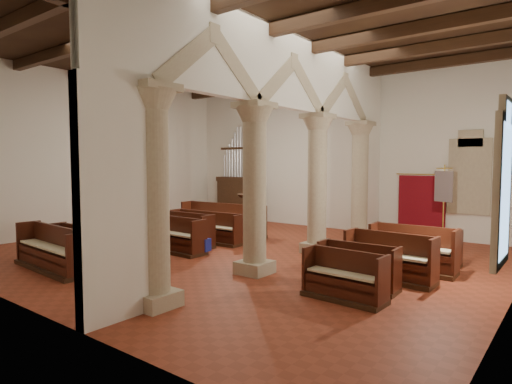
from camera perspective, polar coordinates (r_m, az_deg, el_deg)
The scene contains 30 objects.
floor at distance 12.70m, azimuth -2.50°, elevation -8.16°, with size 14.00×14.00×0.00m, color maroon.
ceiling at distance 12.85m, azimuth -2.59°, elevation 18.99°, with size 14.00×14.00×0.00m, color #332111.
wall_back at distance 17.45m, azimuth 10.29°, elevation 5.01°, with size 14.00×0.02×6.00m, color white.
wall_front at distance 8.73m, azimuth -28.93°, elevation 5.65°, with size 14.00×0.02×6.00m, color white.
wall_left at distance 17.75m, azimuth -20.18°, elevation 4.81°, with size 0.02×12.00×6.00m, color white.
ceiling_beams at distance 12.81m, azimuth -2.58°, elevation 18.22°, with size 13.80×11.80×0.30m, color #382011, non-canonical shape.
arcade at distance 11.38m, azimuth 4.48°, elevation 8.47°, with size 0.90×11.90×6.00m.
window_right_a at distance 8.08m, azimuth 30.28°, elevation 0.10°, with size 0.03×1.00×2.20m, color #316F58.
window_back at distance 15.78m, azimuth 26.59°, elevation 1.86°, with size 1.00×0.03×2.20m, color #316F58.
pipe_organ at distance 19.57m, azimuth -2.25°, elevation 0.18°, with size 2.10×0.85×4.40m.
lectern at distance 17.60m, azimuth -1.35°, elevation -2.81°, with size 0.70×0.75×1.42m.
dossal_curtain at distance 16.14m, azimuth 21.20°, elevation -1.63°, with size 1.80×0.07×2.17m.
processional_banner at distance 14.00m, azimuth 23.65°, elevation -3.92°, with size 0.57×0.72×2.60m.
hymnal_box_a at distance 10.31m, azimuth -17.05°, elevation -9.70°, with size 0.32×0.26×0.32m, color #162B97.
hymnal_box_b at distance 11.95m, azimuth -15.87°, elevation -7.77°, with size 0.34×0.27×0.34m, color navy.
hymnal_box_c at distance 12.58m, azimuth -7.04°, elevation -6.99°, with size 0.36×0.30×0.36m, color navy.
tube_heater_a at distance 12.02m, azimuth -25.60°, elevation -8.47°, with size 0.11×0.11×1.08m, color white.
tube_heater_b at distance 12.41m, azimuth -27.36°, elevation -8.13°, with size 0.09×0.09×0.86m, color silver.
nave_pew_0 at distance 11.84m, azimuth -25.58°, elevation -7.67°, with size 2.95×0.91×1.08m.
nave_pew_1 at distance 12.14m, azimuth -22.16°, elevation -7.45°, with size 2.69×0.66×0.99m.
nave_pew_2 at distance 12.69m, azimuth -17.88°, elevation -6.64°, with size 3.51×0.78×1.14m.
nave_pew_3 at distance 13.31m, azimuth -11.95°, elevation -6.17°, with size 2.94×0.73×1.04m.
nave_pew_4 at distance 14.21m, azimuth -10.76°, elevation -5.48°, with size 3.01×0.74×1.06m.
nave_pew_5 at distance 14.51m, azimuth -6.68°, elevation -5.30°, with size 2.90×0.75×1.01m.
nave_pew_6 at distance 15.82m, azimuth -4.57°, elevation -4.35°, with size 3.57×0.93×1.15m.
aisle_pew_0 at distance 8.65m, azimuth 11.66°, elevation -11.83°, with size 1.66×0.72×0.96m.
aisle_pew_1 at distance 9.46m, azimuth 13.41°, elevation -10.50°, with size 1.71×0.66×0.95m.
aisle_pew_2 at distance 10.25m, azimuth 17.33°, elevation -9.21°, with size 2.04×0.80×1.08m.
aisle_pew_3 at distance 11.20m, azimuth 20.13°, elevation -8.06°, with size 2.04×0.78×1.12m.
aisle_pew_4 at distance 12.16m, azimuth 21.48°, elevation -7.43°, with size 1.82×0.74×0.96m.
Camera 1 is at (7.99, -9.51, 2.67)m, focal length 30.00 mm.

